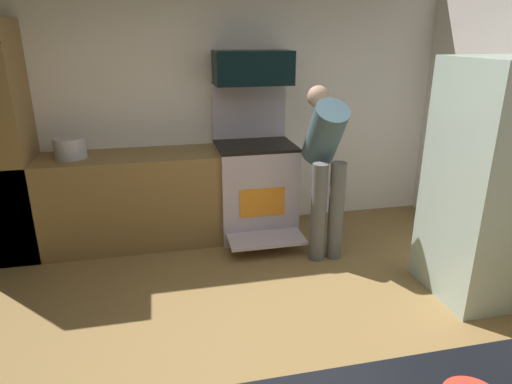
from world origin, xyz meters
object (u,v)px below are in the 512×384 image
refrigerator (502,183)px  person_cook (325,160)px  microwave (253,68)px  stock_pot (70,148)px  oven_range (255,186)px

refrigerator → person_cook: 1.40m
microwave → stock_pot: 1.85m
person_cook → microwave: bearing=126.4°
refrigerator → stock_pot: 3.63m
oven_range → person_cook: (0.51, -0.60, 0.40)m
microwave → refrigerator: size_ratio=0.40×
oven_range → person_cook: person_cook is taller
person_cook → stock_pot: (-2.23, 0.61, 0.08)m
microwave → person_cook: bearing=-53.6°
refrigerator → person_cook: bearing=140.0°
oven_range → refrigerator: bearing=-43.4°
oven_range → refrigerator: size_ratio=0.83×
oven_range → stock_pot: oven_range is taller
refrigerator → stock_pot: bearing=155.4°
microwave → stock_pot: bearing=-177.3°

